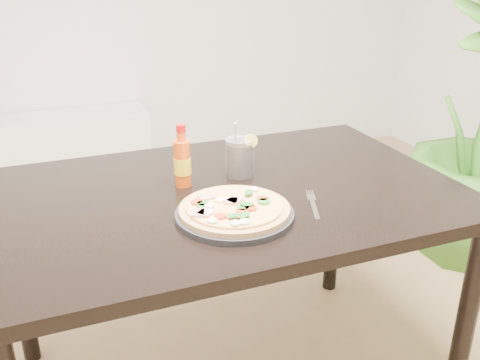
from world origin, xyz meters
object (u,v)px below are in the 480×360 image
object	(u,v)px
pizza	(234,208)
plate	(234,214)
dining_table	(226,215)
media_console	(34,158)
cola_cup	(240,158)
fork	(313,204)
hot_sauce_bottle	(182,162)

from	to	relation	value
pizza	plate	bearing A→B (deg)	27.38
pizza	dining_table	bearing A→B (deg)	76.97
dining_table	media_console	distance (m)	2.07
cola_cup	media_console	distance (m)	2.04
fork	cola_cup	bearing A→B (deg)	133.01
hot_sauce_bottle	fork	bearing A→B (deg)	-41.31
pizza	cola_cup	bearing A→B (deg)	65.51
dining_table	fork	xyz separation A→B (m)	(0.20, -0.19, 0.09)
hot_sauce_bottle	plate	bearing A→B (deg)	-75.03
hot_sauce_bottle	fork	size ratio (longest dim) A/B	1.07
dining_table	pizza	size ratio (longest dim) A/B	4.68
cola_cup	fork	size ratio (longest dim) A/B	1.00
media_console	hot_sauce_bottle	bearing A→B (deg)	-76.76
dining_table	media_console	xyz separation A→B (m)	(-0.55, 1.95, -0.42)
media_console	pizza	bearing A→B (deg)	-76.62
cola_cup	hot_sauce_bottle	bearing A→B (deg)	-175.06
hot_sauce_bottle	media_console	size ratio (longest dim) A/B	0.14
plate	media_console	size ratio (longest dim) A/B	0.23
hot_sauce_bottle	cola_cup	world-z (taller)	hot_sauce_bottle
hot_sauce_bottle	cola_cup	bearing A→B (deg)	4.94
cola_cup	fork	world-z (taller)	cola_cup
plate	cola_cup	world-z (taller)	cola_cup
fork	plate	bearing A→B (deg)	-160.49
fork	pizza	bearing A→B (deg)	-160.13
pizza	fork	world-z (taller)	pizza
dining_table	hot_sauce_bottle	bearing A→B (deg)	143.30
plate	pizza	bearing A→B (deg)	-152.62
plate	pizza	xyz separation A→B (m)	(-0.00, -0.00, 0.02)
plate	fork	bearing A→B (deg)	-2.05
dining_table	pizza	bearing A→B (deg)	-103.03
cola_cup	media_console	world-z (taller)	cola_cup
dining_table	hot_sauce_bottle	size ratio (longest dim) A/B	7.19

